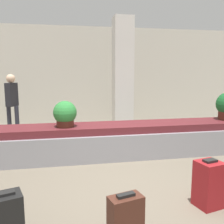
{
  "coord_description": "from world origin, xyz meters",
  "views": [
    {
      "loc": [
        -0.91,
        -3.28,
        1.67
      ],
      "look_at": [
        0.0,
        1.55,
        0.9
      ],
      "focal_mm": 40.0,
      "sensor_mm": 36.0,
      "label": 1
    }
  ],
  "objects_px": {
    "suitcase_0": "(209,184)",
    "suitcase_4": "(126,219)",
    "potted_plant_0": "(65,114)",
    "traveler_0": "(12,99)",
    "pillar": "(123,75)",
    "suitcase_5": "(8,215)"
  },
  "relations": [
    {
      "from": "pillar",
      "to": "suitcase_0",
      "type": "distance_m",
      "value": 4.5
    },
    {
      "from": "pillar",
      "to": "suitcase_4",
      "type": "distance_m",
      "value": 5.07
    },
    {
      "from": "suitcase_5",
      "to": "potted_plant_0",
      "type": "relative_size",
      "value": 0.98
    },
    {
      "from": "pillar",
      "to": "potted_plant_0",
      "type": "bearing_deg",
      "value": -126.51
    },
    {
      "from": "potted_plant_0",
      "to": "traveler_0",
      "type": "height_order",
      "value": "traveler_0"
    },
    {
      "from": "suitcase_0",
      "to": "suitcase_4",
      "type": "height_order",
      "value": "suitcase_0"
    },
    {
      "from": "suitcase_0",
      "to": "suitcase_4",
      "type": "relative_size",
      "value": 1.2
    },
    {
      "from": "pillar",
      "to": "traveler_0",
      "type": "xyz_separation_m",
      "value": [
        -3.03,
        0.06,
        -0.62
      ]
    },
    {
      "from": "suitcase_0",
      "to": "suitcase_5",
      "type": "xyz_separation_m",
      "value": [
        -2.34,
        -0.16,
        -0.06
      ]
    },
    {
      "from": "suitcase_4",
      "to": "traveler_0",
      "type": "bearing_deg",
      "value": 97.37
    },
    {
      "from": "pillar",
      "to": "suitcase_5",
      "type": "height_order",
      "value": "pillar"
    },
    {
      "from": "suitcase_0",
      "to": "potted_plant_0",
      "type": "bearing_deg",
      "value": 117.03
    },
    {
      "from": "potted_plant_0",
      "to": "traveler_0",
      "type": "relative_size",
      "value": 0.3
    },
    {
      "from": "pillar",
      "to": "suitcase_4",
      "type": "bearing_deg",
      "value": -102.65
    },
    {
      "from": "suitcase_0",
      "to": "traveler_0",
      "type": "relative_size",
      "value": 0.38
    },
    {
      "from": "suitcase_5",
      "to": "potted_plant_0",
      "type": "distance_m",
      "value": 2.42
    },
    {
      "from": "potted_plant_0",
      "to": "traveler_0",
      "type": "distance_m",
      "value": 2.66
    },
    {
      "from": "pillar",
      "to": "suitcase_0",
      "type": "relative_size",
      "value": 5.2
    },
    {
      "from": "suitcase_0",
      "to": "suitcase_4",
      "type": "xyz_separation_m",
      "value": [
        -1.18,
        -0.47,
        -0.05
      ]
    },
    {
      "from": "pillar",
      "to": "traveler_0",
      "type": "bearing_deg",
      "value": 178.88
    },
    {
      "from": "pillar",
      "to": "traveler_0",
      "type": "relative_size",
      "value": 1.95
    },
    {
      "from": "suitcase_5",
      "to": "traveler_0",
      "type": "height_order",
      "value": "traveler_0"
    }
  ]
}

